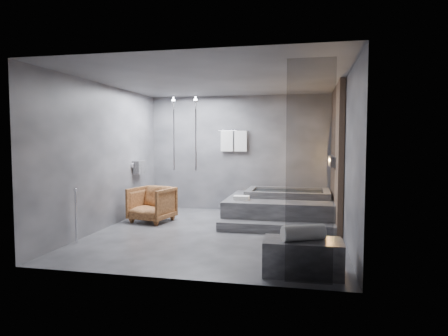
# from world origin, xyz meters

# --- Properties ---
(room) EXTENTS (5.00, 5.04, 2.82)m
(room) POSITION_xyz_m (0.40, 0.24, 1.73)
(room) COLOR #313133
(room) RESTS_ON ground
(tub_deck) EXTENTS (2.20, 2.00, 0.50)m
(tub_deck) POSITION_xyz_m (1.05, 1.45, 0.25)
(tub_deck) COLOR #363639
(tub_deck) RESTS_ON ground
(tub_step) EXTENTS (2.20, 0.36, 0.18)m
(tub_step) POSITION_xyz_m (1.05, 0.27, 0.09)
(tub_step) COLOR #363639
(tub_step) RESTS_ON ground
(concrete_bench) EXTENTS (1.01, 0.58, 0.45)m
(concrete_bench) POSITION_xyz_m (1.58, -1.99, 0.22)
(concrete_bench) COLOR #323134
(concrete_bench) RESTS_ON ground
(driftwood_chair) EXTENTS (0.95, 0.97, 0.74)m
(driftwood_chair) POSITION_xyz_m (-1.60, 0.75, 0.37)
(driftwood_chair) COLOR #4C2913
(driftwood_chair) RESTS_ON ground
(rolled_towel) EXTENTS (0.58, 0.42, 0.20)m
(rolled_towel) POSITION_xyz_m (1.58, -2.02, 0.55)
(rolled_towel) COLOR white
(rolled_towel) RESTS_ON concrete_bench
(deck_towel) EXTENTS (0.32, 0.24, 0.08)m
(deck_towel) POSITION_xyz_m (0.30, 0.89, 0.54)
(deck_towel) COLOR white
(deck_towel) RESTS_ON tub_deck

